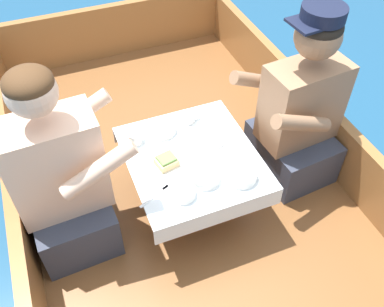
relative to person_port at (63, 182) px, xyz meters
name	(u,v)px	position (x,y,z in m)	size (l,w,h in m)	color
ground_plane	(198,246)	(0.61, -0.12, -0.71)	(60.00, 60.00, 0.00)	navy
boat_deck	(198,231)	(0.61, -0.12, -0.56)	(1.76, 3.40, 0.32)	brown
gunwale_port	(25,248)	(-0.24, -0.12, -0.23)	(0.06, 3.40, 0.34)	#936033
gunwale_starboard	(340,149)	(1.46, -0.12, -0.23)	(0.06, 3.40, 0.34)	#936033
bow_coaming	(114,30)	(0.61, 1.55, -0.20)	(1.64, 0.06, 0.39)	#936033
cockpit_table	(192,162)	(0.61, -0.03, -0.08)	(0.62, 0.68, 0.36)	#B2B2B7
person_port	(63,182)	(0.00, 0.00, 0.00)	(0.54, 0.46, 1.00)	#333847
person_starboard	(299,114)	(1.22, 0.00, 0.01)	(0.55, 0.48, 1.00)	#333847
plate_sandwich	(167,165)	(0.47, -0.05, -0.03)	(0.22, 0.22, 0.01)	white
plate_bread	(208,138)	(0.73, 0.05, -0.03)	(0.18, 0.18, 0.01)	white
sandwich	(166,161)	(0.47, -0.05, -0.01)	(0.11, 0.10, 0.05)	#E0BC7F
bowl_port_near	(205,177)	(0.61, -0.20, -0.02)	(0.14, 0.14, 0.04)	white
bowl_starboard_near	(162,129)	(0.53, 0.18, -0.02)	(0.14, 0.14, 0.04)	white
bowl_center_far	(241,175)	(0.77, -0.25, -0.02)	(0.15, 0.15, 0.04)	white
bowl_port_far	(183,192)	(0.48, -0.24, -0.02)	(0.11, 0.11, 0.04)	white
coffee_cup_port	(189,117)	(0.69, 0.21, -0.01)	(0.09, 0.07, 0.06)	white
coffee_cup_starboard	(135,138)	(0.39, 0.16, -0.01)	(0.10, 0.07, 0.06)	white
utensil_knife_starboard	(200,160)	(0.64, -0.08, -0.04)	(0.07, 0.16, 0.00)	silver
utensil_spoon_center	(222,193)	(0.65, -0.30, -0.04)	(0.17, 0.03, 0.01)	silver
utensil_fork_starboard	(157,194)	(0.38, -0.19, -0.04)	(0.16, 0.09, 0.00)	silver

